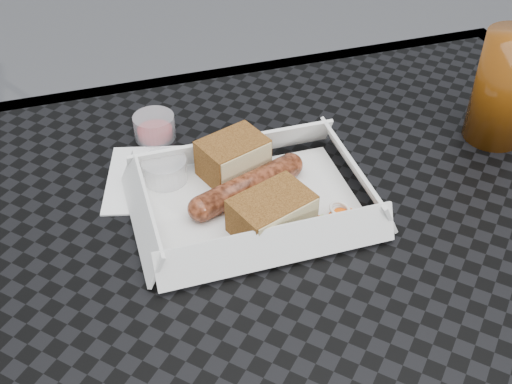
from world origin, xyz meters
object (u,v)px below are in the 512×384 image
patio_table (347,307)px  bratwurst (247,186)px  food_tray (253,206)px  drink_glass (505,88)px

patio_table → bratwurst: 0.17m
food_tray → bratwurst: bratwurst is taller
patio_table → bratwurst: (-0.07, 0.12, 0.09)m
bratwurst → drink_glass: 0.32m
bratwurst → patio_table: bearing=-57.1°
patio_table → bratwurst: size_ratio=5.68×
bratwurst → drink_glass: bearing=4.3°
patio_table → food_tray: size_ratio=3.64×
drink_glass → bratwurst: bearing=-175.7°
bratwurst → drink_glass: size_ratio=1.04×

